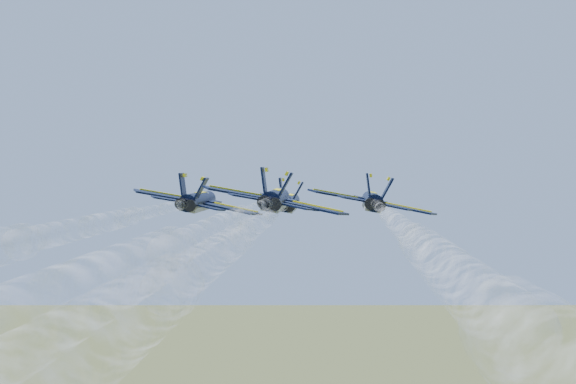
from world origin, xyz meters
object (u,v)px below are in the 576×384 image
(jet_left, at_px, (199,201))
(jet_slot, at_px, (276,199))
(jet_lead, at_px, (290,203))
(jet_right, at_px, (372,201))

(jet_left, distance_m, jet_slot, 13.98)
(jet_left, bearing_deg, jet_slot, -49.56)
(jet_lead, bearing_deg, jet_slot, -90.53)
(jet_left, height_order, jet_right, same)
(jet_left, xyz_separation_m, jet_slot, (11.54, -7.89, 0.00))
(jet_right, bearing_deg, jet_lead, 131.90)
(jet_right, bearing_deg, jet_left, -175.59)
(jet_lead, relative_size, jet_left, 1.00)
(jet_right, distance_m, jet_slot, 15.49)
(jet_lead, relative_size, jet_right, 1.00)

